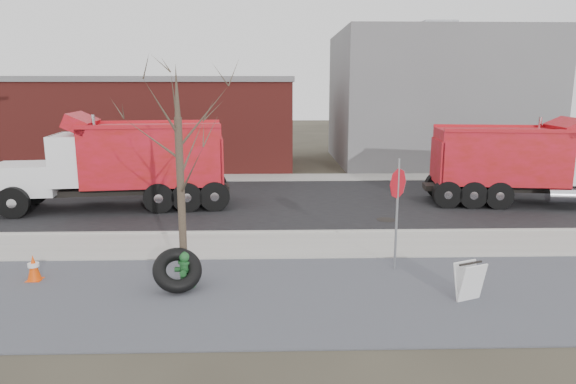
{
  "coord_description": "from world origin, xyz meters",
  "views": [
    {
      "loc": [
        -1.0,
        -14.48,
        4.67
      ],
      "look_at": [
        -0.57,
        1.51,
        1.4
      ],
      "focal_mm": 32.0,
      "sensor_mm": 36.0,
      "label": 1
    }
  ],
  "objects_px": {
    "stop_sign": "(398,196)",
    "dump_truck_red_a": "(527,161)",
    "truck_tire": "(177,270)",
    "dump_truck_red_b": "(124,161)",
    "sandwich_board": "(469,281)",
    "fire_hydrant": "(185,271)"
  },
  "relations": [
    {
      "from": "fire_hydrant",
      "to": "dump_truck_red_b",
      "type": "relative_size",
      "value": 0.1
    },
    {
      "from": "truck_tire",
      "to": "dump_truck_red_a",
      "type": "height_order",
      "value": "dump_truck_red_a"
    },
    {
      "from": "truck_tire",
      "to": "dump_truck_red_b",
      "type": "distance_m",
      "value": 9.32
    },
    {
      "from": "stop_sign",
      "to": "dump_truck_red_a",
      "type": "distance_m",
      "value": 10.23
    },
    {
      "from": "fire_hydrant",
      "to": "dump_truck_red_a",
      "type": "relative_size",
      "value": 0.1
    },
    {
      "from": "dump_truck_red_b",
      "to": "fire_hydrant",
      "type": "bearing_deg",
      "value": 106.48
    },
    {
      "from": "truck_tire",
      "to": "stop_sign",
      "type": "height_order",
      "value": "stop_sign"
    },
    {
      "from": "fire_hydrant",
      "to": "stop_sign",
      "type": "height_order",
      "value": "stop_sign"
    },
    {
      "from": "truck_tire",
      "to": "sandwich_board",
      "type": "distance_m",
      "value": 6.61
    },
    {
      "from": "truck_tire",
      "to": "sandwich_board",
      "type": "height_order",
      "value": "truck_tire"
    },
    {
      "from": "stop_sign",
      "to": "dump_truck_red_a",
      "type": "xyz_separation_m",
      "value": [
        7.0,
        7.46,
        -0.22
      ]
    },
    {
      "from": "fire_hydrant",
      "to": "dump_truck_red_a",
      "type": "xyz_separation_m",
      "value": [
        12.24,
        8.52,
        1.36
      ]
    },
    {
      "from": "fire_hydrant",
      "to": "dump_truck_red_b",
      "type": "xyz_separation_m",
      "value": [
        -3.7,
        8.32,
        1.48
      ]
    },
    {
      "from": "stop_sign",
      "to": "dump_truck_red_b",
      "type": "relative_size",
      "value": 0.33
    },
    {
      "from": "fire_hydrant",
      "to": "truck_tire",
      "type": "bearing_deg",
      "value": -125.76
    },
    {
      "from": "dump_truck_red_a",
      "to": "dump_truck_red_b",
      "type": "bearing_deg",
      "value": -171.91
    },
    {
      "from": "truck_tire",
      "to": "sandwich_board",
      "type": "relative_size",
      "value": 1.6
    },
    {
      "from": "fire_hydrant",
      "to": "dump_truck_red_a",
      "type": "height_order",
      "value": "dump_truck_red_a"
    },
    {
      "from": "stop_sign",
      "to": "dump_truck_red_a",
      "type": "height_order",
      "value": "dump_truck_red_a"
    },
    {
      "from": "dump_truck_red_a",
      "to": "stop_sign",
      "type": "bearing_deg",
      "value": -125.78
    },
    {
      "from": "fire_hydrant",
      "to": "sandwich_board",
      "type": "bearing_deg",
      "value": -5.73
    },
    {
      "from": "dump_truck_red_a",
      "to": "sandwich_board",
      "type": "bearing_deg",
      "value": -114.11
    }
  ]
}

